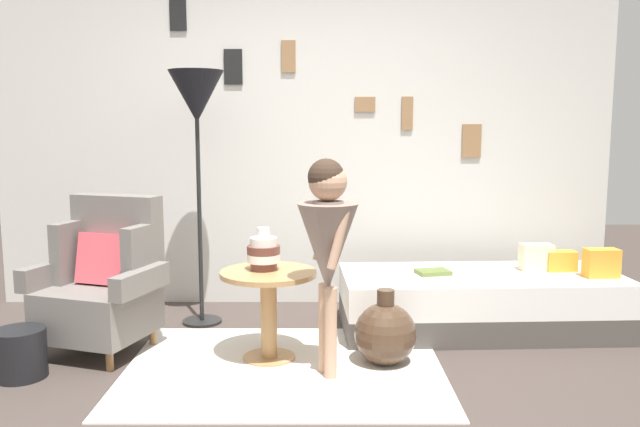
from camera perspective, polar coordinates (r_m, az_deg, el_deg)
name	(u,v)px	position (r m, az deg, el deg)	size (l,w,h in m)	color
ground_plane	(291,403)	(3.42, -2.56, -16.51)	(12.00, 12.00, 0.00)	#423833
gallery_wall	(301,140)	(5.06, -1.75, 6.61)	(4.80, 0.12, 2.60)	beige
rug	(282,368)	(3.85, -3.41, -13.56)	(1.84, 1.43, 0.01)	silver
armchair	(101,282)	(4.24, -18.93, -5.80)	(0.87, 0.75, 0.97)	olive
daybed	(478,302)	(4.60, 13.89, -7.64)	(1.93, 0.89, 0.40)	#4C4742
pillow_head	(598,263)	(4.69, 23.57, -4.05)	(0.22, 0.12, 0.19)	orange
pillow_mid	(557,261)	(4.79, 20.40, -3.97)	(0.21, 0.12, 0.14)	orange
pillow_back	(534,257)	(4.74, 18.50, -3.71)	(0.22, 0.12, 0.19)	beige
side_table	(266,296)	(3.88, -4.82, -7.36)	(0.58, 0.58, 0.55)	tan
vase_striped	(261,253)	(3.85, -5.27, -3.49)	(0.20, 0.20, 0.26)	brown
floor_lamp	(194,106)	(4.55, -11.16, 9.34)	(0.38, 0.38, 1.79)	black
person_child	(325,237)	(3.52, 0.47, -2.12)	(0.34, 0.34, 1.23)	tan
book_on_daybed	(430,272)	(4.46, 9.81, -5.15)	(0.22, 0.16, 0.03)	#5C6D34
demijohn_near	(383,333)	(3.87, 5.62, -10.57)	(0.37, 0.37, 0.45)	#473323
magazine_basket	(18,354)	(4.04, -25.33, -11.24)	(0.28, 0.28, 0.28)	black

